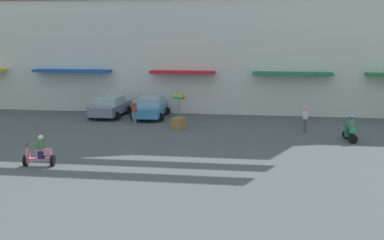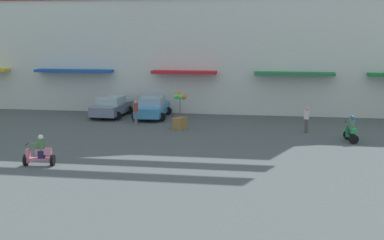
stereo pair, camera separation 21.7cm
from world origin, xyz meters
name	(u,v)px [view 1 (the left image)]	position (x,y,z in m)	size (l,w,h in m)	color
ground_plane	(113,177)	(0.00, 13.00, 0.00)	(128.00, 128.00, 0.00)	#4E5555
colonial_building	(192,8)	(0.00, 35.50, 7.99)	(40.45, 15.17, 18.59)	silver
parked_car_0	(110,107)	(-4.79, 27.79, 0.74)	(2.51, 4.31, 1.47)	slate
parked_car_1	(151,107)	(-1.76, 27.75, 0.76)	(2.49, 4.42, 1.52)	#3E8CC2
scooter_rider_1	(350,130)	(11.03, 21.81, 0.62)	(0.69, 1.43, 1.51)	black
scooter_rider_3	(39,153)	(-3.87, 14.26, 0.60)	(1.44, 0.72, 1.46)	black
pedestrian_0	(305,118)	(8.70, 23.97, 0.92)	(0.44, 0.44, 1.59)	#4E4944
pedestrian_1	(135,111)	(-2.14, 24.71, 0.95)	(0.41, 0.41, 1.64)	slate
balloon_vendor_cart	(179,114)	(0.94, 23.95, 0.96)	(0.88, 1.05, 2.41)	olive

